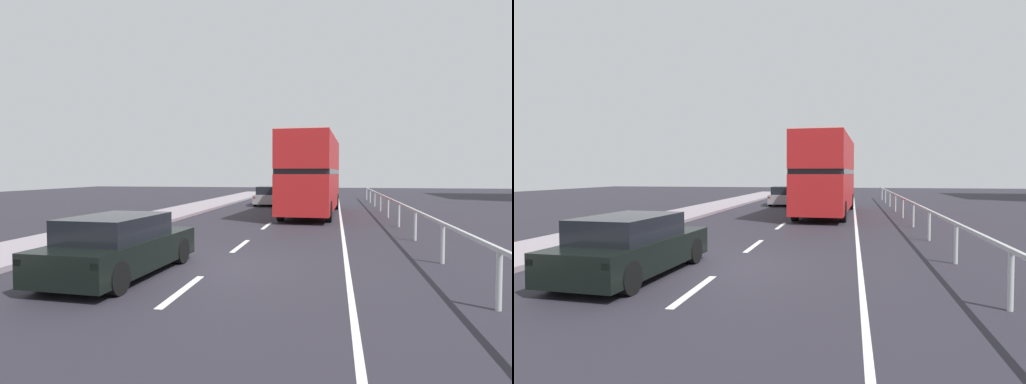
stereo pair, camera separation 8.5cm
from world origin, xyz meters
The scene contains 7 objects.
ground_plane centered at (0.00, 0.00, -0.05)m, with size 75.99×120.00×0.10m, color #28262E.
near_sidewalk_kerb centered at (-5.94, 0.00, 0.07)m, with size 2.79×80.00×0.14m, color gray.
lane_paint_markings centered at (1.99, 8.76, 0.00)m, with size 3.35×46.00×0.01m.
bridge_side_railing centered at (5.59, 9.00, 0.86)m, with size 0.10×42.00×1.05m.
double_decker_bus_red centered at (1.67, 13.94, 2.32)m, with size 2.97×10.50×4.34m.
hatchback_car_near centered at (-1.79, -1.28, 0.66)m, with size 2.00×4.45×1.36m.
sedan_car_ahead centered at (-1.76, 20.71, 0.65)m, with size 1.88×4.43×1.34m.
Camera 2 is at (2.99, -10.17, 2.28)m, focal length 30.50 mm.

